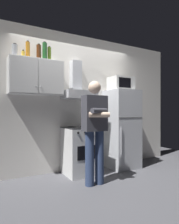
{
  "coord_description": "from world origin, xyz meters",
  "views": [
    {
      "loc": [
        -1.67,
        -3.06,
        1.16
      ],
      "look_at": [
        0.0,
        0.0,
        1.15
      ],
      "focal_mm": 31.71,
      "sensor_mm": 36.0,
      "label": 1
    }
  ],
  "objects_px": {
    "upper_cabinet": "(36,77)",
    "bottle_liquor_amber": "(28,50)",
    "bottle_olive_oil": "(49,54)",
    "bottle_spice_jar": "(23,54)",
    "microwave": "(121,84)",
    "range_hood": "(78,89)",
    "stove_oven": "(81,150)",
    "bottle_wine_green": "(45,52)",
    "bottle_rum_dark": "(39,53)",
    "bottle_canister_steel": "(15,51)",
    "refrigerator": "(121,129)",
    "person_standing": "(95,128)"
  },
  "relations": [
    {
      "from": "upper_cabinet",
      "to": "bottle_liquor_amber",
      "type": "xyz_separation_m",
      "value": [
        -0.13,
        0.01,
        0.45
      ]
    },
    {
      "from": "person_standing",
      "to": "bottle_spice_jar",
      "type": "height_order",
      "value": "bottle_spice_jar"
    },
    {
      "from": "refrigerator",
      "to": "bottle_wine_green",
      "type": "relative_size",
      "value": 4.94
    },
    {
      "from": "stove_oven",
      "to": "bottle_spice_jar",
      "type": "distance_m",
      "value": 1.96
    },
    {
      "from": "microwave",
      "to": "bottle_spice_jar",
      "type": "distance_m",
      "value": 2.0
    },
    {
      "from": "person_standing",
      "to": "bottle_olive_oil",
      "type": "bearing_deg",
      "value": 124.66
    },
    {
      "from": "range_hood",
      "to": "bottle_spice_jar",
      "type": "bearing_deg",
      "value": -178.91
    },
    {
      "from": "stove_oven",
      "to": "bottle_wine_green",
      "type": "bearing_deg",
      "value": 172.05
    },
    {
      "from": "stove_oven",
      "to": "bottle_rum_dark",
      "type": "bearing_deg",
      "value": 169.1
    },
    {
      "from": "range_hood",
      "to": "microwave",
      "type": "distance_m",
      "value": 0.97
    },
    {
      "from": "bottle_olive_oil",
      "to": "bottle_spice_jar",
      "type": "xyz_separation_m",
      "value": [
        -0.45,
        -0.02,
        -0.07
      ]
    },
    {
      "from": "upper_cabinet",
      "to": "stove_oven",
      "type": "bearing_deg",
      "value": -8.9
    },
    {
      "from": "range_hood",
      "to": "bottle_liquor_amber",
      "type": "relative_size",
      "value": 2.45
    },
    {
      "from": "stove_oven",
      "to": "bottle_wine_green",
      "type": "distance_m",
      "value": 1.89
    },
    {
      "from": "range_hood",
      "to": "bottle_rum_dark",
      "type": "bearing_deg",
      "value": 178.7
    },
    {
      "from": "stove_oven",
      "to": "range_hood",
      "type": "relative_size",
      "value": 1.17
    },
    {
      "from": "upper_cabinet",
      "to": "microwave",
      "type": "relative_size",
      "value": 1.88
    },
    {
      "from": "range_hood",
      "to": "bottle_spice_jar",
      "type": "height_order",
      "value": "bottle_spice_jar"
    },
    {
      "from": "stove_oven",
      "to": "refrigerator",
      "type": "height_order",
      "value": "refrigerator"
    },
    {
      "from": "microwave",
      "to": "bottle_rum_dark",
      "type": "relative_size",
      "value": 1.66
    },
    {
      "from": "upper_cabinet",
      "to": "range_hood",
      "type": "height_order",
      "value": "range_hood"
    },
    {
      "from": "stove_oven",
      "to": "bottle_canister_steel",
      "type": "height_order",
      "value": "bottle_canister_steel"
    },
    {
      "from": "bottle_olive_oil",
      "to": "bottle_wine_green",
      "type": "relative_size",
      "value": 0.84
    },
    {
      "from": "stove_oven",
      "to": "bottle_liquor_amber",
      "type": "relative_size",
      "value": 2.86
    },
    {
      "from": "upper_cabinet",
      "to": "microwave",
      "type": "xyz_separation_m",
      "value": [
        1.75,
        -0.11,
        -0.01
      ]
    },
    {
      "from": "bottle_canister_steel",
      "to": "stove_oven",
      "type": "bearing_deg",
      "value": -6.51
    },
    {
      "from": "bottle_olive_oil",
      "to": "bottle_spice_jar",
      "type": "distance_m",
      "value": 0.46
    },
    {
      "from": "bottle_canister_steel",
      "to": "bottle_spice_jar",
      "type": "bearing_deg",
      "value": -10.07
    },
    {
      "from": "bottle_olive_oil",
      "to": "stove_oven",
      "type": "bearing_deg",
      "value": -13.21
    },
    {
      "from": "refrigerator",
      "to": "bottle_olive_oil",
      "type": "distance_m",
      "value": 2.05
    },
    {
      "from": "microwave",
      "to": "bottle_canister_steel",
      "type": "xyz_separation_m",
      "value": [
        -2.09,
        0.11,
        0.42
      ]
    },
    {
      "from": "bottle_canister_steel",
      "to": "bottle_wine_green",
      "type": "bearing_deg",
      "value": -4.56
    },
    {
      "from": "upper_cabinet",
      "to": "bottle_olive_oil",
      "type": "bearing_deg",
      "value": 1.43
    },
    {
      "from": "bottle_rum_dark",
      "to": "bottle_spice_jar",
      "type": "height_order",
      "value": "bottle_rum_dark"
    },
    {
      "from": "person_standing",
      "to": "bottle_liquor_amber",
      "type": "xyz_separation_m",
      "value": [
        -0.88,
        0.74,
        1.3
      ]
    },
    {
      "from": "stove_oven",
      "to": "range_hood",
      "type": "xyz_separation_m",
      "value": [
        0.0,
        0.13,
        1.16
      ]
    },
    {
      "from": "microwave",
      "to": "bottle_liquor_amber",
      "type": "xyz_separation_m",
      "value": [
        -1.88,
        0.12,
        0.46
      ]
    },
    {
      "from": "refrigerator",
      "to": "bottle_rum_dark",
      "type": "bearing_deg",
      "value": 175.18
    },
    {
      "from": "stove_oven",
      "to": "bottle_rum_dark",
      "type": "distance_m",
      "value": 1.91
    },
    {
      "from": "bottle_olive_oil",
      "to": "microwave",
      "type": "bearing_deg",
      "value": -4.25
    },
    {
      "from": "microwave",
      "to": "refrigerator",
      "type": "bearing_deg",
      "value": -89.1
    },
    {
      "from": "bottle_olive_oil",
      "to": "bottle_liquor_amber",
      "type": "distance_m",
      "value": 0.37
    },
    {
      "from": "bottle_liquor_amber",
      "to": "bottle_canister_steel",
      "type": "xyz_separation_m",
      "value": [
        -0.21,
        -0.0,
        -0.04
      ]
    },
    {
      "from": "bottle_canister_steel",
      "to": "bottle_spice_jar",
      "type": "height_order",
      "value": "bottle_canister_steel"
    },
    {
      "from": "stove_oven",
      "to": "bottle_canister_steel",
      "type": "relative_size",
      "value": 3.89
    },
    {
      "from": "bottle_liquor_amber",
      "to": "bottle_spice_jar",
      "type": "height_order",
      "value": "bottle_liquor_amber"
    },
    {
      "from": "microwave",
      "to": "bottle_canister_steel",
      "type": "distance_m",
      "value": 2.14
    },
    {
      "from": "stove_oven",
      "to": "refrigerator",
      "type": "xyz_separation_m",
      "value": [
        0.95,
        0.0,
        0.37
      ]
    },
    {
      "from": "range_hood",
      "to": "bottle_olive_oil",
      "type": "relative_size",
      "value": 2.76
    },
    {
      "from": "range_hood",
      "to": "bottle_rum_dark",
      "type": "relative_size",
      "value": 2.6
    }
  ]
}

